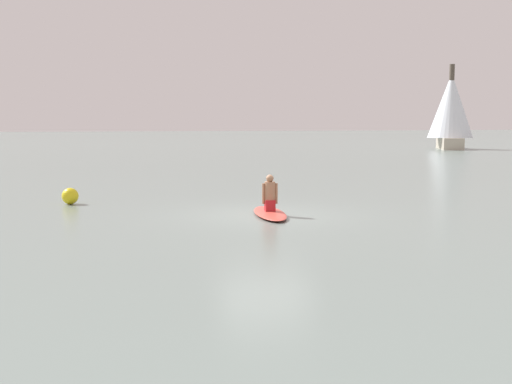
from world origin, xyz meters
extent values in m
plane|color=slate|center=(0.00, 0.00, 0.00)|extent=(400.00, 400.00, 0.00)
ellipsoid|color=#D84C3F|center=(0.05, 0.12, 0.06)|extent=(2.89, 1.33, 0.13)
cube|color=#A51E23|center=(0.05, 0.12, 0.28)|extent=(0.37, 0.32, 0.30)
cylinder|color=#9E7051|center=(0.05, 0.12, 0.66)|extent=(0.34, 0.34, 0.51)
sphere|color=#9E7051|center=(0.05, 0.12, 1.01)|extent=(0.20, 0.20, 0.20)
cylinder|color=#9E7051|center=(0.09, 0.29, 0.60)|extent=(0.10, 0.10, 0.56)
cylinder|color=#9E7051|center=(0.02, -0.05, 0.60)|extent=(0.10, 0.10, 0.56)
cube|color=#B2A893|center=(-36.18, 32.57, 0.56)|extent=(6.39, 4.64, 1.13)
cylinder|color=#4C4238|center=(-36.18, 32.57, 4.70)|extent=(0.50, 0.50, 7.16)
cone|color=white|center=(-36.18, 32.57, 4.27)|extent=(5.94, 5.94, 6.30)
sphere|color=yellow|center=(-4.18, -4.89, 0.25)|extent=(0.51, 0.51, 0.51)
camera|label=1|loc=(15.63, -5.68, 2.47)|focal=43.51mm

